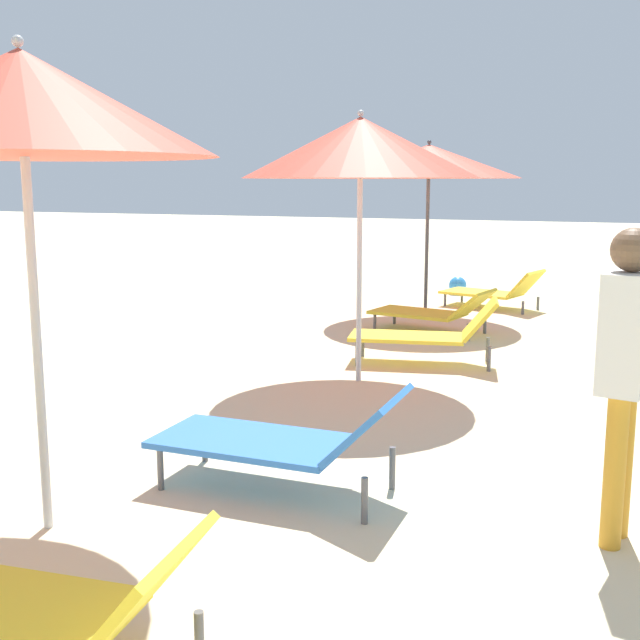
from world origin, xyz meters
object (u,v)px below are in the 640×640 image
lounger_second_inland (34,607)px  lounger_third_shoreside (428,332)px  lounger_farthest_shoreside (494,291)px  umbrella_farthest (429,162)px  lounger_farthest_inland (433,311)px  lounger_second_shoreside (284,437)px  person_walking_far (626,356)px  umbrella_third (360,148)px  umbrella_second (22,103)px  beach_ball (458,285)px

lounger_second_inland → lounger_third_shoreside: bearing=-96.8°
lounger_farthest_shoreside → umbrella_farthest: bearing=73.7°
lounger_farthest_shoreside → lounger_farthest_inland: size_ratio=0.98×
lounger_second_shoreside → person_walking_far: person_walking_far is taller
lounger_second_shoreside → umbrella_third: size_ratio=0.62×
umbrella_third → person_walking_far: size_ratio=1.52×
umbrella_second → umbrella_third: umbrella_second is taller
umbrella_second → lounger_farthest_shoreside: 8.94m
lounger_third_shoreside → umbrella_farthest: umbrella_farthest is taller
umbrella_third → lounger_farthest_shoreside: umbrella_third is taller
umbrella_farthest → lounger_farthest_shoreside: (0.73, 1.23, -1.89)m
lounger_third_shoreside → person_walking_far: 4.21m
lounger_second_shoreside → umbrella_farthest: umbrella_farthest is taller
umbrella_second → lounger_second_inland: (0.90, -1.06, -1.99)m
person_walking_far → lounger_second_inland: bearing=-123.4°
lounger_second_inland → lounger_third_shoreside: 5.75m
lounger_second_inland → umbrella_third: umbrella_third is taller
umbrella_farthest → lounger_farthest_shoreside: size_ratio=1.59×
lounger_third_shoreside → lounger_farthest_inland: bearing=-89.8°
lounger_second_shoreside → lounger_second_inland: bearing=86.5°
lounger_farthest_shoreside → person_walking_far: (2.07, -7.63, 0.74)m
umbrella_second → umbrella_farthest: bearing=89.3°
umbrella_second → lounger_farthest_inland: 6.75m
beach_ball → lounger_third_shoreside: bearing=-80.2°
lounger_second_inland → lounger_farthest_inland: 7.50m
person_walking_far → umbrella_farthest: bearing=123.6°
lounger_farthest_inland → beach_ball: size_ratio=5.33×
lounger_farthest_shoreside → beach_ball: (-0.85, 1.28, -0.12)m
umbrella_third → lounger_farthest_inland: umbrella_third is taller
lounger_second_shoreside → lounger_second_inland: lounger_second_shoreside is taller
lounger_farthest_shoreside → lounger_farthest_inland: (-0.35, -2.25, 0.01)m
lounger_second_shoreside → lounger_farthest_shoreside: lounger_second_shoreside is taller
umbrella_second → umbrella_third: bearing=83.0°
lounger_farthest_inland → lounger_farthest_shoreside: bearing=-88.7°
umbrella_second → lounger_third_shoreside: umbrella_second is taller
umbrella_second → lounger_second_shoreside: size_ratio=1.67×
lounger_second_inland → lounger_third_shoreside: size_ratio=0.91×
lounger_second_shoreside → lounger_farthest_inland: 5.46m
lounger_farthest_shoreside → beach_ball: lounger_farthest_shoreside is taller
lounger_farthest_inland → person_walking_far: size_ratio=0.97×
lounger_second_shoreside → lounger_second_inland: size_ratio=1.08×
person_walking_far → beach_ball: person_walking_far is taller
umbrella_third → lounger_third_shoreside: umbrella_third is taller
lounger_second_shoreside → person_walking_far: size_ratio=0.94×
lounger_second_inland → lounger_farthest_inland: bearing=-93.8°
umbrella_second → lounger_second_inland: size_ratio=1.79×
lounger_second_inland → beach_ball: bearing=-92.2°
umbrella_second → lounger_farthest_shoreside: umbrella_second is taller
umbrella_farthest → person_walking_far: (2.80, -6.40, -1.15)m
umbrella_third → lounger_farthest_shoreside: bearing=85.8°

